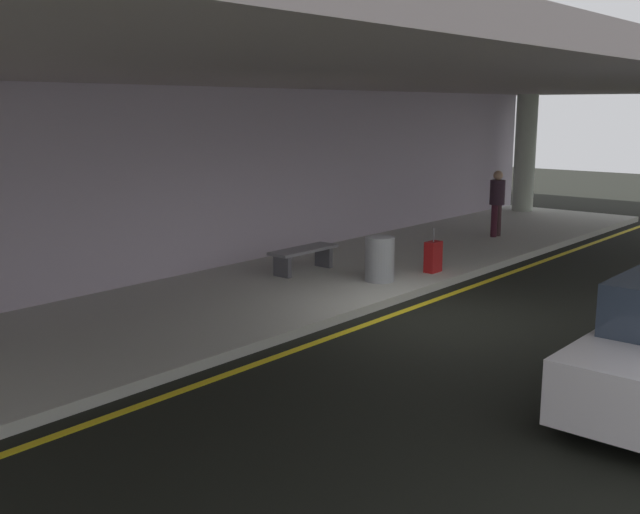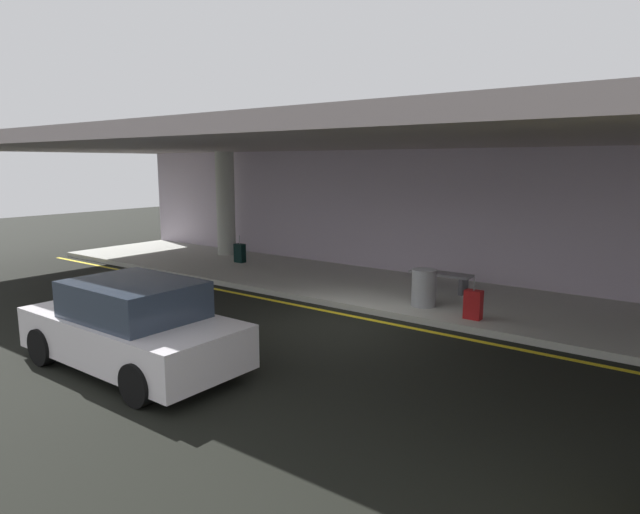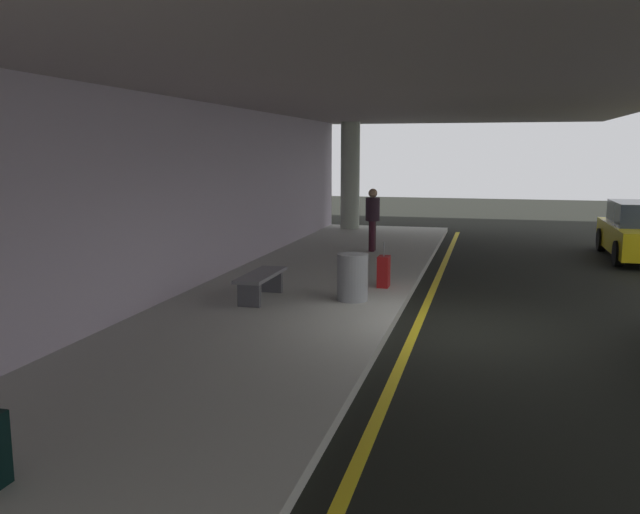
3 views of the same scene
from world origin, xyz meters
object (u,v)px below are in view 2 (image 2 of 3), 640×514
object	(u,v)px
suitcase_upright_secondary	(473,305)
support_column_far_left	(226,204)
bench_metal	(441,277)
suitcase_upright_primary	(240,253)
car_white	(133,327)
trash_bin_steel	(424,288)

from	to	relation	value
suitcase_upright_secondary	support_column_far_left	bearing A→B (deg)	178.22
bench_metal	suitcase_upright_primary	bearing A→B (deg)	-178.53
support_column_far_left	car_white	world-z (taller)	support_column_far_left
support_column_far_left	bench_metal	bearing A→B (deg)	-4.89
suitcase_upright_secondary	trash_bin_steel	distance (m)	1.38
support_column_far_left	car_white	distance (m)	10.91
car_white	suitcase_upright_secondary	xyz separation A→B (m)	(3.60, 5.76, -0.25)
suitcase_upright_primary	trash_bin_steel	world-z (taller)	suitcase_upright_primary
bench_metal	support_column_far_left	bearing A→B (deg)	175.11
bench_metal	trash_bin_steel	bearing A→B (deg)	-78.36
car_white	suitcase_upright_primary	bearing A→B (deg)	127.61
car_white	suitcase_upright_secondary	bearing A→B (deg)	61.38
support_column_far_left	suitcase_upright_secondary	distance (m)	10.80
support_column_far_left	trash_bin_steel	distance (m)	9.42
car_white	support_column_far_left	bearing A→B (deg)	131.85
support_column_far_left	trash_bin_steel	bearing A→B (deg)	-14.78
car_white	suitcase_upright_primary	world-z (taller)	car_white
support_column_far_left	suitcase_upright_primary	xyz separation A→B (m)	(1.59, -0.92, -1.51)
suitcase_upright_secondary	bench_metal	xyz separation A→B (m)	(-1.66, 1.99, 0.04)
suitcase_upright_primary	bench_metal	distance (m)	7.08
support_column_far_left	suitcase_upright_primary	bearing A→B (deg)	-30.09
suitcase_upright_primary	trash_bin_steel	bearing A→B (deg)	-26.26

